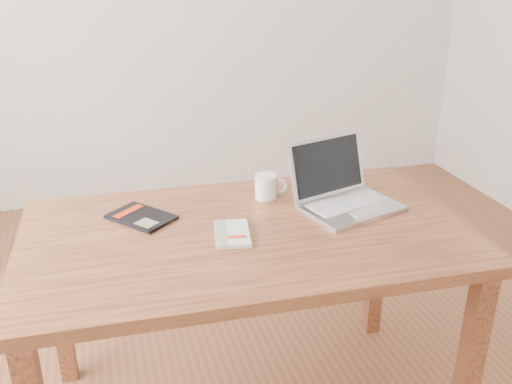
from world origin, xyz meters
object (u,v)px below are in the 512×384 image
object	(u,v)px
desk	(246,254)
black_guidebook	(141,217)
laptop	(342,192)
coffee_mug	(267,186)
white_guidebook	(232,234)

from	to	relation	value
desk	black_guidebook	world-z (taller)	black_guidebook
laptop	coffee_mug	distance (m)	0.27
white_guidebook	black_guidebook	world-z (taller)	white_guidebook
desk	coffee_mug	distance (m)	0.29
desk	coffee_mug	size ratio (longest dim) A/B	12.50
desk	coffee_mug	world-z (taller)	coffee_mug
coffee_mug	black_guidebook	bearing A→B (deg)	-159.23
desk	laptop	size ratio (longest dim) A/B	3.79
coffee_mug	laptop	bearing A→B (deg)	-13.97
white_guidebook	black_guidebook	bearing A→B (deg)	151.99
white_guidebook	coffee_mug	bearing A→B (deg)	62.66
white_guidebook	desk	bearing A→B (deg)	36.75
black_guidebook	coffee_mug	size ratio (longest dim) A/B	2.16
desk	white_guidebook	distance (m)	0.11
white_guidebook	coffee_mug	xyz separation A→B (m)	(0.19, 0.25, 0.04)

